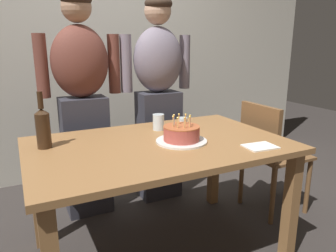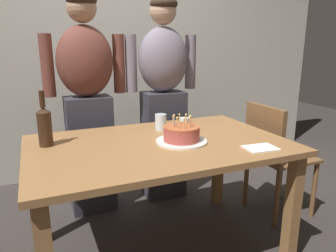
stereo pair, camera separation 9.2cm
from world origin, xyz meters
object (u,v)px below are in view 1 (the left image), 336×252
object	(u,v)px
wine_bottle	(43,127)
person_woman_cardigan	(158,98)
water_glass_far	(158,122)
birthday_cake	(181,135)
water_glass_near	(182,124)
napkin_stack	(260,147)
dining_chair	(268,149)
person_man_bearded	(83,104)

from	to	relation	value
wine_bottle	person_woman_cardigan	bearing A→B (deg)	29.83
water_glass_far	wine_bottle	size ratio (longest dim) A/B	0.34
birthday_cake	wine_bottle	distance (m)	0.78
water_glass_near	person_woman_cardigan	world-z (taller)	person_woman_cardigan
person_woman_cardigan	water_glass_far	bearing A→B (deg)	65.61
napkin_stack	dining_chair	xyz separation A→B (m)	(0.50, 0.45, -0.23)
water_glass_far	dining_chair	size ratio (longest dim) A/B	0.12
birthday_cake	water_glass_far	xyz separation A→B (m)	(-0.01, 0.31, 0.01)
water_glass_near	birthday_cake	bearing A→B (deg)	-119.37
birthday_cake	person_man_bearded	world-z (taller)	person_man_bearded
person_man_bearded	person_woman_cardigan	world-z (taller)	same
wine_bottle	napkin_stack	world-z (taller)	wine_bottle
person_woman_cardigan	napkin_stack	bearing A→B (deg)	97.71
napkin_stack	dining_chair	world-z (taller)	dining_chair
water_glass_near	wine_bottle	world-z (taller)	wine_bottle
person_man_bearded	dining_chair	size ratio (longest dim) A/B	1.90
water_glass_near	person_man_bearded	xyz separation A→B (m)	(-0.54, 0.55, 0.09)
water_glass_near	napkin_stack	bearing A→B (deg)	-66.95
water_glass_near	dining_chair	xyz separation A→B (m)	(0.72, -0.07, -0.27)
water_glass_far	napkin_stack	size ratio (longest dim) A/B	0.61
wine_bottle	napkin_stack	bearing A→B (deg)	-25.70
person_woman_cardigan	dining_chair	bearing A→B (deg)	135.75
birthday_cake	person_woman_cardigan	distance (m)	0.82
water_glass_far	dining_chair	world-z (taller)	dining_chair
dining_chair	water_glass_far	bearing A→B (deg)	80.04
wine_bottle	water_glass_near	bearing A→B (deg)	-0.53
person_woman_cardigan	water_glass_near	bearing A→B (deg)	82.21
water_glass_far	person_woman_cardigan	size ratio (longest dim) A/B	0.06
person_man_bearded	wine_bottle	bearing A→B (deg)	58.72
water_glass_near	dining_chair	bearing A→B (deg)	-5.78
water_glass_near	water_glass_far	distance (m)	0.16
birthday_cake	water_glass_near	xyz separation A→B (m)	(0.13, 0.24, -0.00)
water_glass_far	napkin_stack	xyz separation A→B (m)	(0.36, -0.60, -0.05)
water_glass_far	dining_chair	xyz separation A→B (m)	(0.86, -0.15, -0.28)
water_glass_far	person_man_bearded	xyz separation A→B (m)	(-0.40, 0.47, 0.08)
napkin_stack	person_woman_cardigan	distance (m)	1.09
wine_bottle	person_man_bearded	world-z (taller)	person_man_bearded
person_woman_cardigan	person_man_bearded	bearing A→B (deg)	0.00
water_glass_far	person_woman_cardigan	world-z (taller)	person_woman_cardigan
wine_bottle	water_glass_far	bearing A→B (deg)	5.43
birthday_cake	napkin_stack	world-z (taller)	birthday_cake
person_woman_cardigan	dining_chair	world-z (taller)	person_woman_cardigan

